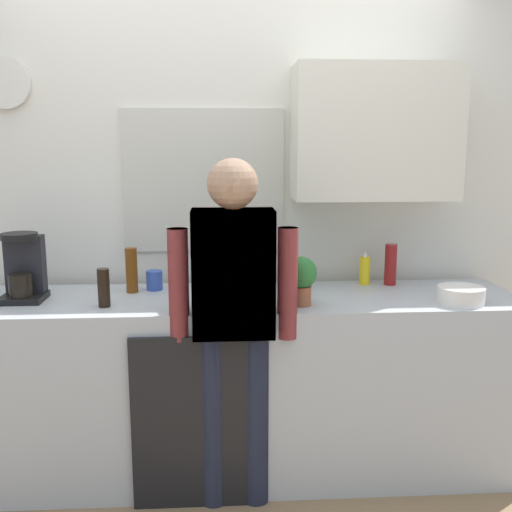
# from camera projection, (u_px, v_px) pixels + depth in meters

# --- Properties ---
(ground_plane) EXTENTS (8.00, 8.00, 0.00)m
(ground_plane) POSITION_uv_depth(u_px,v_px,m) (235.00, 500.00, 2.80)
(ground_plane) COLOR #8C6D4C
(kitchen_counter) EXTENTS (2.85, 0.64, 0.91)m
(kitchen_counter) POSITION_uv_depth(u_px,v_px,m) (233.00, 384.00, 3.01)
(kitchen_counter) COLOR #B2B7BC
(kitchen_counter) RESTS_ON ground_plane
(dishwasher_panel) EXTENTS (0.56, 0.02, 0.82)m
(dishwasher_panel) POSITION_uv_depth(u_px,v_px,m) (194.00, 424.00, 2.68)
(dishwasher_panel) COLOR black
(dishwasher_panel) RESTS_ON ground_plane
(back_wall_assembly) EXTENTS (4.45, 0.42, 2.60)m
(back_wall_assembly) POSITION_uv_depth(u_px,v_px,m) (247.00, 199.00, 3.24)
(back_wall_assembly) COLOR silver
(back_wall_assembly) RESTS_ON ground_plane
(coffee_maker) EXTENTS (0.20, 0.20, 0.33)m
(coffee_maker) POSITION_uv_depth(u_px,v_px,m) (24.00, 270.00, 2.86)
(coffee_maker) COLOR black
(coffee_maker) RESTS_ON kitchen_counter
(bottle_red_vinegar) EXTENTS (0.06, 0.06, 0.22)m
(bottle_red_vinegar) POSITION_uv_depth(u_px,v_px,m) (391.00, 265.00, 3.17)
(bottle_red_vinegar) COLOR maroon
(bottle_red_vinegar) RESTS_ON kitchen_counter
(bottle_amber_beer) EXTENTS (0.06, 0.06, 0.23)m
(bottle_amber_beer) POSITION_uv_depth(u_px,v_px,m) (132.00, 270.00, 3.00)
(bottle_amber_beer) COLOR brown
(bottle_amber_beer) RESTS_ON kitchen_counter
(bottle_clear_soda) EXTENTS (0.09, 0.09, 0.28)m
(bottle_clear_soda) POSITION_uv_depth(u_px,v_px,m) (202.00, 277.00, 2.73)
(bottle_clear_soda) COLOR #2D8C33
(bottle_clear_soda) RESTS_ON kitchen_counter
(bottle_green_wine) EXTENTS (0.07, 0.07, 0.30)m
(bottle_green_wine) POSITION_uv_depth(u_px,v_px,m) (287.00, 259.00, 3.11)
(bottle_green_wine) COLOR #195923
(bottle_green_wine) RESTS_ON kitchen_counter
(bottle_dark_sauce) EXTENTS (0.06, 0.06, 0.18)m
(bottle_dark_sauce) POSITION_uv_depth(u_px,v_px,m) (104.00, 288.00, 2.74)
(bottle_dark_sauce) COLOR black
(bottle_dark_sauce) RESTS_ON kitchen_counter
(bottle_olive_oil) EXTENTS (0.06, 0.06, 0.25)m
(bottle_olive_oil) POSITION_uv_depth(u_px,v_px,m) (256.00, 265.00, 3.09)
(bottle_olive_oil) COLOR olive
(bottle_olive_oil) RESTS_ON kitchen_counter
(cup_blue_mug) EXTENTS (0.08, 0.08, 0.10)m
(cup_blue_mug) POSITION_uv_depth(u_px,v_px,m) (154.00, 280.00, 3.06)
(cup_blue_mug) COLOR #3351B2
(cup_blue_mug) RESTS_ON kitchen_counter
(mixing_bowl) EXTENTS (0.22, 0.22, 0.08)m
(mixing_bowl) POSITION_uv_depth(u_px,v_px,m) (461.00, 295.00, 2.80)
(mixing_bowl) COLOR white
(mixing_bowl) RESTS_ON kitchen_counter
(potted_plant) EXTENTS (0.15, 0.15, 0.23)m
(potted_plant) POSITION_uv_depth(u_px,v_px,m) (301.00, 277.00, 2.76)
(potted_plant) COLOR #9E5638
(potted_plant) RESTS_ON kitchen_counter
(dish_soap) EXTENTS (0.06, 0.06, 0.18)m
(dish_soap) POSITION_uv_depth(u_px,v_px,m) (365.00, 270.00, 3.18)
(dish_soap) COLOR yellow
(dish_soap) RESTS_ON kitchen_counter
(person_at_sink) EXTENTS (0.57, 0.22, 1.60)m
(person_at_sink) POSITION_uv_depth(u_px,v_px,m) (234.00, 307.00, 2.62)
(person_at_sink) COLOR #3F4766
(person_at_sink) RESTS_ON ground_plane
(person_guest) EXTENTS (0.57, 0.22, 1.60)m
(person_guest) POSITION_uv_depth(u_px,v_px,m) (234.00, 307.00, 2.62)
(person_guest) COLOR #3F4766
(person_guest) RESTS_ON ground_plane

